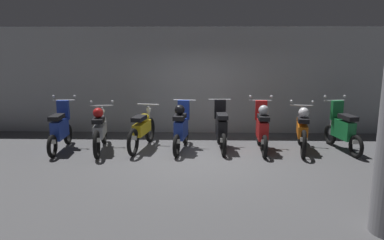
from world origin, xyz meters
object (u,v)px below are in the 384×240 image
at_px(motorbike_slot_2, 142,129).
at_px(motorbike_slot_0, 60,129).
at_px(motorbike_slot_1, 100,129).
at_px(motorbike_slot_4, 221,128).
at_px(motorbike_slot_5, 262,128).
at_px(motorbike_slot_7, 342,129).
at_px(motorbike_slot_3, 181,127).
at_px(motorbike_slot_6, 302,129).

bearing_deg(motorbike_slot_2, motorbike_slot_0, -173.60).
bearing_deg(motorbike_slot_0, motorbike_slot_1, -1.15).
bearing_deg(motorbike_slot_4, motorbike_slot_5, -8.40).
distance_m(motorbike_slot_1, motorbike_slot_5, 3.88).
bearing_deg(motorbike_slot_7, motorbike_slot_0, -178.67).
xyz_separation_m(motorbike_slot_0, motorbike_slot_3, (2.91, 0.09, 0.04)).
height_order(motorbike_slot_0, motorbike_slot_6, motorbike_slot_0).
relative_size(motorbike_slot_3, motorbike_slot_4, 1.00).
xyz_separation_m(motorbike_slot_5, motorbike_slot_6, (0.97, 0.06, -0.04)).
bearing_deg(motorbike_slot_1, motorbike_slot_2, 13.70).
xyz_separation_m(motorbike_slot_3, motorbike_slot_6, (2.91, 0.05, -0.04)).
height_order(motorbike_slot_2, motorbike_slot_3, motorbike_slot_3).
distance_m(motorbike_slot_0, motorbike_slot_4, 3.89).
height_order(motorbike_slot_0, motorbike_slot_2, motorbike_slot_0).
height_order(motorbike_slot_2, motorbike_slot_7, motorbike_slot_7).
bearing_deg(motorbike_slot_6, motorbike_slot_1, -178.04).
height_order(motorbike_slot_3, motorbike_slot_5, motorbike_slot_5).
bearing_deg(motorbike_slot_3, motorbike_slot_6, 1.08).
height_order(motorbike_slot_0, motorbike_slot_1, motorbike_slot_0).
bearing_deg(motorbike_slot_6, motorbike_slot_5, -176.66).
relative_size(motorbike_slot_0, motorbike_slot_5, 1.00).
bearing_deg(motorbike_slot_2, motorbike_slot_6, -1.06).
bearing_deg(motorbike_slot_5, motorbike_slot_7, 2.01).
bearing_deg(motorbike_slot_6, motorbike_slot_0, -178.56).
distance_m(motorbike_slot_0, motorbike_slot_5, 4.85).
bearing_deg(motorbike_slot_3, motorbike_slot_7, 0.98).
bearing_deg(motorbike_slot_5, motorbike_slot_2, 177.48).
height_order(motorbike_slot_1, motorbike_slot_7, motorbike_slot_7).
relative_size(motorbike_slot_0, motorbike_slot_1, 0.87).
height_order(motorbike_slot_3, motorbike_slot_6, motorbike_slot_3).
relative_size(motorbike_slot_2, motorbike_slot_4, 1.15).
bearing_deg(motorbike_slot_5, motorbike_slot_1, -178.38).
xyz_separation_m(motorbike_slot_0, motorbike_slot_7, (6.78, 0.16, 0.00)).
distance_m(motorbike_slot_0, motorbike_slot_3, 2.92).
bearing_deg(motorbike_slot_5, motorbike_slot_6, 3.34).
distance_m(motorbike_slot_4, motorbike_slot_5, 0.98).
relative_size(motorbike_slot_2, motorbike_slot_7, 1.16).
relative_size(motorbike_slot_5, motorbike_slot_6, 0.87).
xyz_separation_m(motorbike_slot_1, motorbike_slot_3, (1.94, 0.11, 0.04)).
distance_m(motorbike_slot_6, motorbike_slot_7, 0.96).
xyz_separation_m(motorbike_slot_0, motorbike_slot_1, (0.97, -0.02, 0.00)).
height_order(motorbike_slot_1, motorbike_slot_4, motorbike_slot_4).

